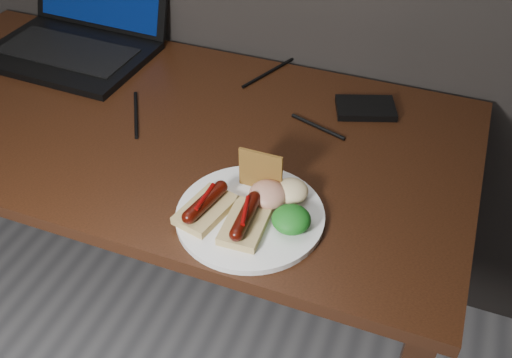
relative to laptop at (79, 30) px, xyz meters
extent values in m
cube|color=#381B0E|center=(0.35, -0.24, -0.07)|extent=(1.40, 0.70, 0.03)
cube|color=#381B0E|center=(-0.30, 0.06, -0.44)|extent=(0.05, 0.05, 0.72)
cube|color=#381B0E|center=(1.00, 0.06, -0.44)|extent=(0.05, 0.05, 0.72)
cube|color=black|center=(0.00, -0.06, -0.04)|extent=(0.42, 0.30, 0.02)
cube|color=black|center=(0.00, -0.06, -0.03)|extent=(0.36, 0.17, 0.00)
cube|color=black|center=(0.78, -0.03, -0.04)|extent=(0.15, 0.13, 0.02)
cylinder|color=black|center=(0.30, -0.23, -0.05)|extent=(0.10, 0.16, 0.01)
cylinder|color=black|center=(0.52, 0.06, -0.05)|extent=(0.09, 0.21, 0.01)
cylinder|color=black|center=(0.70, -0.13, -0.05)|extent=(0.14, 0.05, 0.01)
cylinder|color=black|center=(-0.11, -0.16, -0.05)|extent=(0.02, 0.20, 0.01)
cylinder|color=white|center=(0.66, -0.44, -0.04)|extent=(0.34, 0.34, 0.01)
cube|color=tan|center=(0.59, -0.47, -0.03)|extent=(0.09, 0.13, 0.02)
cylinder|color=#430C04|center=(0.59, -0.47, -0.01)|extent=(0.05, 0.10, 0.02)
sphere|color=#430C04|center=(0.58, -0.52, -0.01)|extent=(0.03, 0.02, 0.02)
sphere|color=#430C04|center=(0.60, -0.43, -0.01)|extent=(0.02, 0.02, 0.02)
cylinder|color=#6C0505|center=(0.59, -0.47, 0.00)|extent=(0.01, 0.07, 0.01)
cube|color=tan|center=(0.67, -0.48, -0.03)|extent=(0.08, 0.12, 0.02)
cylinder|color=#430C04|center=(0.67, -0.48, -0.01)|extent=(0.03, 0.10, 0.02)
sphere|color=#430C04|center=(0.67, -0.53, -0.01)|extent=(0.03, 0.02, 0.02)
sphere|color=#430C04|center=(0.66, -0.43, -0.01)|extent=(0.03, 0.02, 0.02)
cylinder|color=#6C0505|center=(0.67, -0.48, 0.00)|extent=(0.02, 0.07, 0.01)
cube|color=olive|center=(0.65, -0.37, 0.00)|extent=(0.08, 0.01, 0.08)
ellipsoid|color=#115512|center=(0.74, -0.45, -0.02)|extent=(0.07, 0.07, 0.04)
ellipsoid|color=maroon|center=(0.68, -0.41, -0.02)|extent=(0.07, 0.07, 0.04)
ellipsoid|color=white|center=(0.72, -0.38, -0.02)|extent=(0.06, 0.06, 0.04)
camera|label=1|loc=(0.94, -1.13, 0.69)|focal=40.00mm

